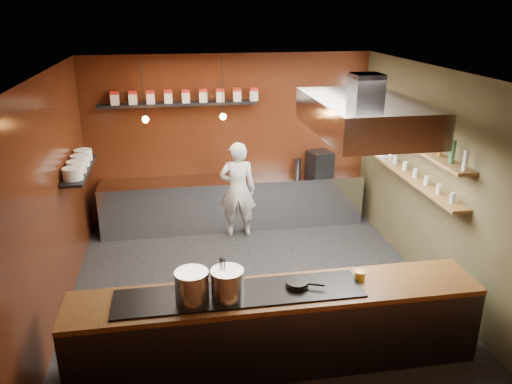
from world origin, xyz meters
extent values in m
plane|color=black|center=(0.00, 0.00, 0.00)|extent=(5.00, 5.00, 0.00)
plane|color=black|center=(0.00, 2.50, 1.50)|extent=(5.00, 0.00, 5.00)
plane|color=black|center=(-2.50, 0.00, 1.50)|extent=(0.00, 5.00, 5.00)
plane|color=#433E26|center=(2.50, 0.00, 1.50)|extent=(0.00, 5.00, 5.00)
plane|color=silver|center=(0.00, 0.00, 3.00)|extent=(5.00, 5.00, 0.00)
plane|color=white|center=(2.45, 1.70, 1.90)|extent=(0.00, 1.00, 1.00)
cube|color=silver|center=(0.00, 2.17, 0.45)|extent=(4.60, 0.65, 0.90)
cube|color=#38383D|center=(0.00, -1.60, 0.43)|extent=(4.40, 0.70, 0.86)
cube|color=brown|center=(0.00, -1.60, 0.89)|extent=(4.40, 0.72, 0.06)
cube|color=black|center=(-0.40, -1.60, 0.93)|extent=(2.60, 0.55, 0.02)
cube|color=black|center=(-0.90, 2.36, 2.20)|extent=(2.60, 0.26, 0.04)
cube|color=black|center=(-2.34, 1.00, 1.55)|extent=(0.30, 1.40, 0.04)
cube|color=brown|center=(2.34, 0.30, 1.92)|extent=(0.26, 2.80, 0.04)
cube|color=brown|center=(2.34, 0.30, 1.45)|extent=(0.26, 2.80, 0.04)
cube|color=#38383D|center=(1.30, -0.40, 2.85)|extent=(0.35, 0.35, 0.30)
cube|color=silver|center=(1.30, -0.40, 2.50)|extent=(1.20, 2.00, 0.40)
cube|color=white|center=(1.30, -0.40, 2.29)|extent=(1.00, 1.80, 0.02)
cylinder|color=black|center=(-1.40, 1.70, 2.55)|extent=(0.01, 0.01, 0.90)
sphere|color=orange|center=(-1.40, 1.70, 2.10)|extent=(0.10, 0.10, 0.10)
cylinder|color=black|center=(-0.20, 1.70, 2.55)|extent=(0.01, 0.01, 0.90)
sphere|color=orange|center=(-0.20, 1.70, 2.10)|extent=(0.10, 0.10, 0.10)
cube|color=beige|center=(-1.90, 2.36, 2.31)|extent=(0.13, 0.13, 0.17)
cube|color=#AD2115|center=(-1.90, 2.36, 2.42)|extent=(0.13, 0.13, 0.05)
cube|color=beige|center=(-1.61, 2.36, 2.31)|extent=(0.13, 0.13, 0.17)
cube|color=#AD2115|center=(-1.61, 2.36, 2.42)|extent=(0.13, 0.13, 0.05)
cube|color=beige|center=(-1.32, 2.36, 2.31)|extent=(0.13, 0.13, 0.17)
cube|color=#AD2115|center=(-1.32, 2.36, 2.42)|extent=(0.14, 0.13, 0.05)
cube|color=beige|center=(-1.04, 2.36, 2.31)|extent=(0.13, 0.13, 0.17)
cube|color=#AD2115|center=(-1.04, 2.36, 2.42)|extent=(0.13, 0.13, 0.05)
cube|color=beige|center=(-0.75, 2.36, 2.31)|extent=(0.13, 0.13, 0.17)
cube|color=#AD2115|center=(-0.75, 2.36, 2.42)|extent=(0.14, 0.13, 0.05)
cube|color=beige|center=(-0.46, 2.36, 2.31)|extent=(0.13, 0.13, 0.17)
cube|color=#AD2115|center=(-0.46, 2.36, 2.42)|extent=(0.14, 0.13, 0.05)
cube|color=beige|center=(-0.18, 2.36, 2.31)|extent=(0.13, 0.13, 0.17)
cube|color=#AD2115|center=(-0.18, 2.36, 2.42)|extent=(0.14, 0.13, 0.05)
cube|color=beige|center=(0.11, 2.36, 2.31)|extent=(0.13, 0.13, 0.17)
cube|color=#AD2115|center=(0.11, 2.36, 2.42)|extent=(0.14, 0.13, 0.05)
cube|color=beige|center=(0.40, 2.36, 2.31)|extent=(0.13, 0.13, 0.17)
cube|color=#AD2115|center=(0.40, 2.36, 2.42)|extent=(0.14, 0.13, 0.05)
cylinder|color=white|center=(-2.34, 0.55, 1.65)|extent=(0.26, 0.26, 0.16)
cylinder|color=white|center=(-2.34, 0.85, 1.65)|extent=(0.26, 0.26, 0.16)
cylinder|color=white|center=(-2.34, 1.15, 1.65)|extent=(0.26, 0.26, 0.16)
cylinder|color=white|center=(-2.34, 1.45, 1.65)|extent=(0.26, 0.26, 0.16)
cylinder|color=silver|center=(2.34, -1.00, 2.06)|extent=(0.06, 0.06, 0.24)
cylinder|color=#2D5933|center=(2.34, -0.71, 2.06)|extent=(0.06, 0.06, 0.24)
cylinder|color=#8C601E|center=(2.34, -0.42, 2.06)|extent=(0.06, 0.06, 0.24)
cylinder|color=silver|center=(2.34, -0.13, 2.06)|extent=(0.06, 0.06, 0.24)
cylinder|color=#2D5933|center=(2.34, 0.16, 2.06)|extent=(0.06, 0.06, 0.24)
cylinder|color=#8C601E|center=(2.34, 0.44, 2.06)|extent=(0.06, 0.06, 0.24)
cylinder|color=silver|center=(2.34, 0.73, 2.06)|extent=(0.06, 0.06, 0.24)
cylinder|color=#2D5933|center=(2.34, 1.02, 2.06)|extent=(0.06, 0.06, 0.24)
cylinder|color=#8C601E|center=(2.34, 1.31, 2.06)|extent=(0.06, 0.06, 0.24)
cylinder|color=silver|center=(2.34, 1.60, 2.06)|extent=(0.06, 0.06, 0.24)
cylinder|color=silver|center=(2.34, -0.85, 1.53)|extent=(0.07, 0.07, 0.13)
cylinder|color=silver|center=(2.34, -0.52, 1.53)|extent=(0.07, 0.07, 0.13)
cylinder|color=silver|center=(2.34, -0.19, 1.53)|extent=(0.07, 0.07, 0.13)
cylinder|color=silver|center=(2.34, 0.14, 1.53)|extent=(0.07, 0.07, 0.13)
cylinder|color=silver|center=(2.34, 0.46, 1.53)|extent=(0.07, 0.07, 0.13)
cylinder|color=silver|center=(2.34, 0.79, 1.53)|extent=(0.07, 0.07, 0.13)
cylinder|color=silver|center=(2.34, 1.12, 1.53)|extent=(0.07, 0.07, 0.13)
cylinder|color=silver|center=(2.34, 1.45, 1.53)|extent=(0.07, 0.07, 0.13)
cylinder|color=silver|center=(-0.89, -1.67, 1.11)|extent=(0.39, 0.39, 0.33)
cylinder|color=silver|center=(-0.53, -1.67, 1.10)|extent=(0.39, 0.39, 0.32)
cylinder|color=silver|center=(-0.57, -1.55, 1.03)|extent=(0.16, 0.16, 0.17)
cylinder|color=black|center=(0.22, -1.58, 0.96)|extent=(0.25, 0.25, 0.03)
cylinder|color=black|center=(0.22, -1.58, 0.99)|extent=(0.23, 0.23, 0.03)
cylinder|color=black|center=(0.41, -1.65, 0.99)|extent=(0.18, 0.09, 0.02)
cylinder|color=gold|center=(0.94, -1.53, 0.97)|extent=(0.15, 0.15, 0.10)
cube|color=black|center=(1.59, 2.23, 1.10)|extent=(0.48, 0.46, 0.39)
imported|color=silver|center=(0.03, 1.77, 0.83)|extent=(0.64, 0.46, 1.66)
camera|label=1|loc=(-0.98, -6.06, 3.75)|focal=35.00mm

